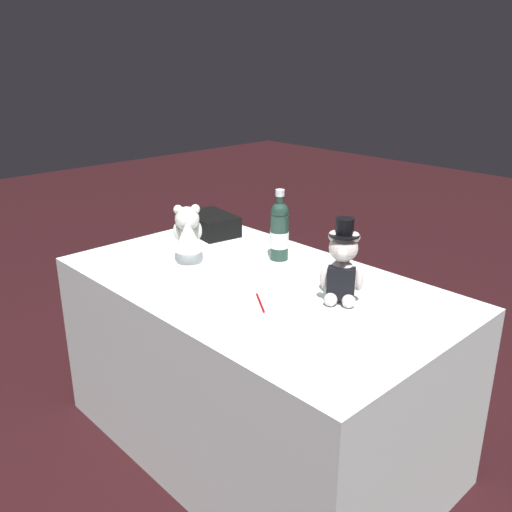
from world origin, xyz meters
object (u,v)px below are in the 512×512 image
teddy_bear_groom (342,268)px  champagne_bottle (279,230)px  teddy_bear_bride (188,236)px  gift_case_black (211,224)px  signing_pen (261,303)px

teddy_bear_groom → champagne_bottle: same height
teddy_bear_bride → champagne_bottle: champagne_bottle is taller
teddy_bear_groom → gift_case_black: 0.91m
teddy_bear_bride → gift_case_black: teddy_bear_bride is taller
teddy_bear_bride → signing_pen: teddy_bear_bride is taller
teddy_bear_groom → champagne_bottle: 0.46m
teddy_bear_groom → teddy_bear_bride: teddy_bear_groom is taller
teddy_bear_bride → signing_pen: bearing=170.6°
teddy_bear_bride → champagne_bottle: bearing=-132.1°
signing_pen → champagne_bottle: bearing=-53.7°
champagne_bottle → signing_pen: bearing=126.3°
teddy_bear_bride → teddy_bear_groom: bearing=-168.7°
signing_pen → gift_case_black: gift_case_black is taller
teddy_bear_groom → teddy_bear_bride: bearing=11.3°
champagne_bottle → gift_case_black: 0.47m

